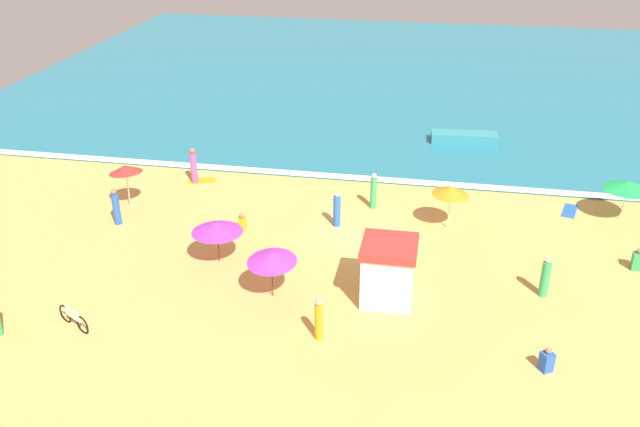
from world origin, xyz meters
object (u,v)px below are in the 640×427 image
Objects in this scene: beachgoer_0 at (194,166)px; small_boat_0 at (464,138)px; beach_umbrella_1 at (272,257)px; beachgoer_2 at (116,207)px; beachgoer_7 at (319,319)px; beachgoer_8 at (545,278)px; beachgoer_6 at (242,223)px; beachgoer_3 at (638,260)px; parked_bicycle at (73,318)px; beachgoer_5 at (337,210)px; lifeguard_cabana at (388,271)px; beach_umbrella_4 at (125,169)px; beach_umbrella_3 at (217,227)px; beach_umbrella_2 at (627,186)px; beach_umbrella_0 at (451,191)px; beachgoer_9 at (547,361)px; beachgoer_4 at (374,191)px.

beachgoer_0 is 0.48× the size of small_boat_0.
beach_umbrella_1 is 1.26× the size of beachgoer_0.
beachgoer_2 reaches higher than beachgoer_7.
beachgoer_8 is at bearing -8.00° from beachgoer_2.
beachgoer_6 is 13.61m from beachgoer_8.
beachgoer_8 is at bearing -145.84° from beachgoer_3.
parked_bicycle reaches higher than small_boat_0.
beachgoer_5 is 8.75m from beachgoer_7.
beachgoer_2 is 21.30m from small_boat_0.
lifeguard_cabana is 1.07× the size of beach_umbrella_4.
beachgoer_2 reaches higher than beachgoer_8.
lifeguard_cabana is 7.52m from beach_umbrella_3.
beach_umbrella_1 is 1.48× the size of beachgoer_7.
beach_umbrella_2 is 13.73m from beachgoer_5.
beach_umbrella_2 reaches higher than beachgoer_5.
beachgoer_2 is 1.03× the size of beachgoer_5.
beachgoer_2 is 2.13× the size of beachgoer_6.
beach_umbrella_2 is at bearing 40.29° from lifeguard_cabana.
beach_umbrella_3 is 1.57× the size of parked_bicycle.
beach_umbrella_0 is 13.82m from beachgoer_0.
beach_umbrella_1 is 2.90× the size of beachgoer_6.
beachgoer_8 is at bearing -0.91° from beach_umbrella_3.
beachgoer_5 is (8.21, 9.66, 0.44)m from parked_bicycle.
beach_umbrella_2 is at bearing 68.61° from beachgoer_9.
beach_umbrella_3 is 17.70m from beachgoer_3.
lifeguard_cabana reaches higher than beachgoer_7.
beachgoer_5 reaches higher than beachgoer_7.
parked_bicycle is 0.98× the size of beachgoer_7.
beach_umbrella_1 is at bearing -28.17° from beachgoer_2.
beach_umbrella_1 reaches higher than beachgoer_4.
beachgoer_8 is 16.78m from small_boat_0.
parked_bicycle is at bearing -75.60° from beachgoer_2.
beach_umbrella_3 is 1.38× the size of beachgoer_4.
small_boat_0 is (10.40, 16.29, -1.24)m from beach_umbrella_3.
beachgoer_4 is at bearing 122.14° from beachgoer_9.
lifeguard_cabana reaches higher than beachgoer_3.
beachgoer_9 is (12.99, -4.89, -1.25)m from beach_umbrella_3.
beach_umbrella_1 is 1.06× the size of beach_umbrella_4.
parked_bicycle is 1.92× the size of beachgoer_6.
lifeguard_cabana is 6.42m from beachgoer_5.
parked_bicycle is 8.25m from beachgoer_2.
beach_umbrella_2 is 21.68m from beachgoer_0.
beachgoer_6 is (-17.61, -4.33, -1.40)m from beach_umbrella_2.
beach_umbrella_0 is at bearing -21.73° from beachgoer_4.
beach_umbrella_4 is (-23.87, -2.87, 0.22)m from beach_umbrella_2.
beachgoer_7 is (5.19, -4.55, -0.83)m from beach_umbrella_3.
parked_bicycle is 9.32m from beachgoer_6.
small_boat_0 is at bearing 35.73° from beach_umbrella_4.
beachgoer_2 reaches higher than beachgoer_6.
beachgoer_8 is (-4.38, -7.51, -0.95)m from beach_umbrella_2.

